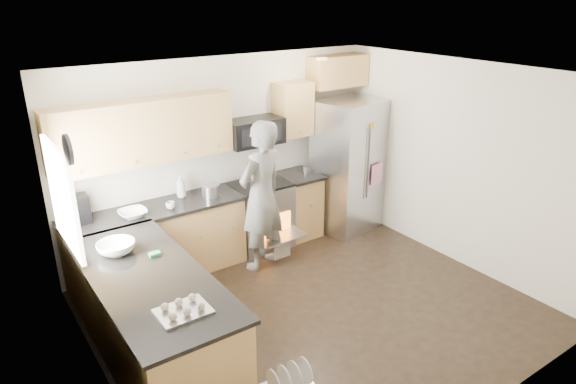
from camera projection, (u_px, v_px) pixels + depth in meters
ground at (314, 310)px, 5.77m from camera, size 4.50×4.50×0.00m
room_shell at (313, 169)px, 5.15m from camera, size 4.54×4.04×2.62m
back_cabinet_run at (194, 194)px, 6.44m from camera, size 4.45×0.64×2.50m
peninsula at (153, 317)px, 4.86m from camera, size 0.96×2.36×1.04m
stove_range at (260, 200)px, 7.00m from camera, size 0.76×0.97×1.79m
refrigerator at (349, 165)px, 7.50m from camera, size 1.05×0.88×1.92m
person at (261, 196)px, 6.37m from camera, size 0.81×0.65×1.93m
dish_rack at (289, 383)px, 4.59m from camera, size 0.47×0.39×0.28m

